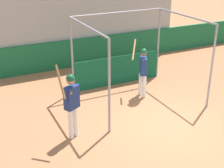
# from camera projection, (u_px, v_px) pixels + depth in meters

# --- Properties ---
(ground_plane) EXTENTS (60.00, 60.00, 0.00)m
(ground_plane) POSITION_uv_depth(u_px,v_px,m) (167.00, 125.00, 9.36)
(ground_plane) COLOR #9E6642
(outfield_wall) EXTENTS (24.00, 0.12, 1.25)m
(outfield_wall) POSITION_uv_depth(u_px,v_px,m) (90.00, 51.00, 14.09)
(outfield_wall) COLOR #196038
(outfield_wall) RESTS_ON ground
(bleacher_section) EXTENTS (8.70, 4.00, 3.33)m
(bleacher_section) POSITION_uv_depth(u_px,v_px,m) (74.00, 20.00, 15.38)
(bleacher_section) COLOR #9E9E99
(bleacher_section) RESTS_ON ground
(batting_cage) EXTENTS (3.69, 3.10, 2.80)m
(batting_cage) POSITION_uv_depth(u_px,v_px,m) (125.00, 60.00, 11.31)
(batting_cage) COLOR gray
(batting_cage) RESTS_ON ground
(player_batter) EXTENTS (0.61, 0.96, 1.93)m
(player_batter) POSITION_uv_depth(u_px,v_px,m) (143.00, 68.00, 10.82)
(player_batter) COLOR white
(player_batter) RESTS_ON ground
(player_waiting) EXTENTS (0.63, 0.64, 2.18)m
(player_waiting) POSITION_uv_depth(u_px,v_px,m) (71.00, 100.00, 8.32)
(player_waiting) COLOR white
(player_waiting) RESTS_ON ground
(baseball) EXTENTS (0.07, 0.07, 0.07)m
(baseball) POSITION_uv_depth(u_px,v_px,m) (133.00, 89.00, 11.68)
(baseball) COLOR white
(baseball) RESTS_ON ground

